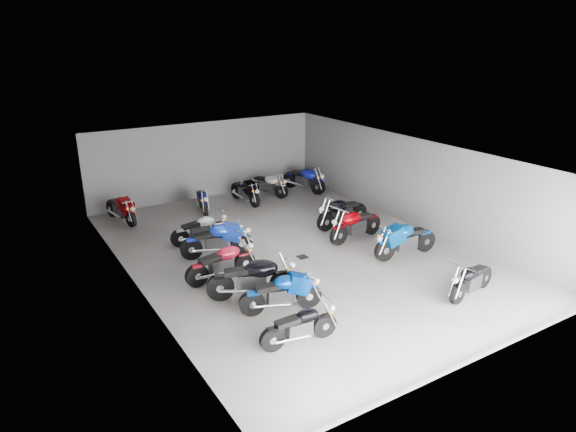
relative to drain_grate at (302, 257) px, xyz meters
name	(u,v)px	position (x,y,z in m)	size (l,w,h in m)	color
ground	(294,252)	(0.00, 0.50, -0.01)	(14.00, 14.00, 0.00)	#9E9B95
wall_back	(206,160)	(0.00, 7.50, 1.59)	(10.00, 0.10, 3.20)	slate
wall_left	(134,236)	(-5.00, 0.50, 1.59)	(0.10, 14.00, 3.20)	slate
wall_right	(412,182)	(5.00, 0.50, 1.59)	(0.10, 14.00, 3.20)	slate
ceiling	(294,154)	(0.00, 0.50, 3.21)	(10.00, 14.00, 0.04)	black
drain_grate	(302,257)	(0.00, 0.00, 0.00)	(0.32, 0.32, 0.01)	black
motorcycle_left_a	(300,326)	(-2.64, -3.96, 0.45)	(1.91, 0.43, 0.84)	black
motorcycle_left_b	(282,293)	(-2.25, -2.51, 0.51)	(2.09, 0.72, 0.94)	black
motorcycle_left_c	(253,278)	(-2.55, -1.54, 0.57)	(2.25, 1.12, 1.05)	black
motorcycle_left_d	(222,263)	(-2.79, -0.11, 0.52)	(2.18, 0.45, 0.96)	black
motorcycle_left_e	(217,240)	(-2.23, 1.46, 0.54)	(2.25, 0.73, 1.00)	black
motorcycle_left_f	(201,229)	(-2.25, 2.78, 0.48)	(2.02, 0.40, 0.89)	black
motorcycle_right_a	(471,279)	(2.47, -4.44, 0.47)	(1.96, 0.54, 0.87)	black
motorcycle_right_c	(405,240)	(2.78, -1.61, 0.55)	(2.32, 0.49, 1.02)	black
motorcycle_right_d	(355,224)	(2.32, 0.29, 0.55)	(2.30, 0.53, 1.01)	black
motorcycle_right_e	(342,212)	(2.69, 1.54, 0.55)	(2.30, 0.50, 1.01)	black
motorcycle_back_a	(121,209)	(-3.99, 6.20, 0.51)	(0.63, 2.13, 0.95)	black
motorcycle_back_c	(202,200)	(-0.95, 5.78, 0.47)	(0.61, 1.96, 0.87)	black
motorcycle_back_d	(246,191)	(0.98, 5.82, 0.51)	(0.45, 2.15, 0.95)	black
motorcycle_back_e	(268,184)	(2.26, 6.22, 0.50)	(0.96, 2.00, 0.93)	black
motorcycle_back_f	(304,179)	(3.96, 5.95, 0.56)	(0.81, 2.29, 1.03)	black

